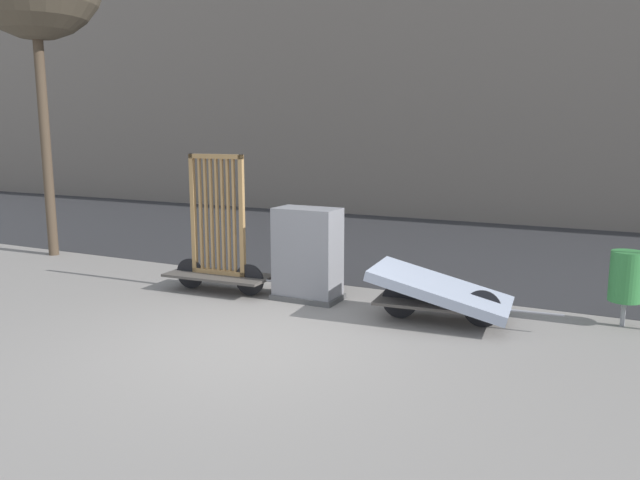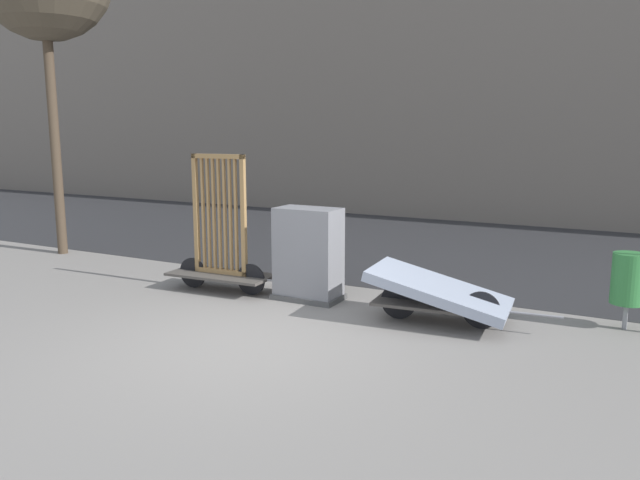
{
  "view_description": "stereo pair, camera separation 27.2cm",
  "coord_description": "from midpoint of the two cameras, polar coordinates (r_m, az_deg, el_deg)",
  "views": [
    {
      "loc": [
        3.94,
        -5.97,
        2.54
      ],
      "look_at": [
        0.0,
        1.93,
        0.98
      ],
      "focal_mm": 35.0,
      "sensor_mm": 36.0,
      "label": 1
    },
    {
      "loc": [
        4.18,
        -5.84,
        2.54
      ],
      "look_at": [
        0.0,
        1.93,
        0.98
      ],
      "focal_mm": 35.0,
      "sensor_mm": 36.0,
      "label": 2
    }
  ],
  "objects": [
    {
      "name": "utility_cabinet",
      "position": [
        9.37,
        -1.98,
        -1.56
      ],
      "size": [
        1.02,
        0.6,
        1.4
      ],
      "color": "#4C4C4C",
      "rests_on": "ground_plane"
    },
    {
      "name": "trash_bin",
      "position": [
        8.95,
        25.44,
        -3.06
      ],
      "size": [
        0.42,
        0.42,
        1.0
      ],
      "color": "gray",
      "rests_on": "ground_plane"
    },
    {
      "name": "bike_cart_with_bedframe",
      "position": [
        9.95,
        -10.02,
        -0.92
      ],
      "size": [
        2.41,
        0.83,
        2.17
      ],
      "rotation": [
        0.0,
        0.0,
        0.06
      ],
      "color": "#4C4742",
      "rests_on": "ground_plane"
    },
    {
      "name": "ground_plane",
      "position": [
        7.6,
        -7.64,
        -9.57
      ],
      "size": [
        60.0,
        60.0,
        0.0
      ],
      "primitive_type": "plane",
      "color": "gray"
    },
    {
      "name": "bike_cart_with_mattress",
      "position": [
        8.42,
        10.07,
        -4.7
      ],
      "size": [
        2.5,
        1.23,
        0.74
      ],
      "rotation": [
        0.0,
        0.0,
        0.09
      ],
      "color": "#4C4742",
      "rests_on": "ground_plane"
    },
    {
      "name": "road_strip",
      "position": [
        14.01,
        9.23,
        -0.51
      ],
      "size": [
        56.0,
        8.13,
        0.01
      ],
      "color": "#2D2D30",
      "rests_on": "ground_plane"
    }
  ]
}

